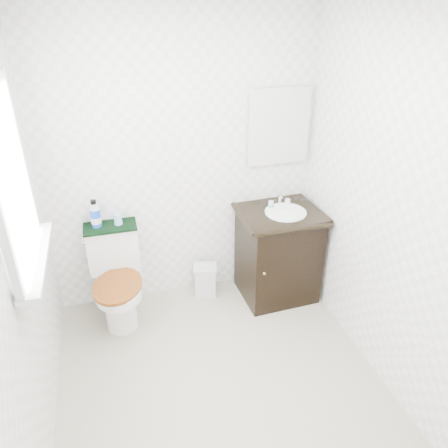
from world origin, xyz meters
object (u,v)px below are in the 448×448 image
toilet (117,281)px  mouthwash_bottle (95,214)px  trash_bin (205,280)px  vanity (278,252)px  cup (118,219)px

toilet → mouthwash_bottle: size_ratio=3.47×
toilet → trash_bin: (0.75, 0.09, -0.19)m
vanity → trash_bin: 0.69m
toilet → cup: size_ratio=9.18×
toilet → trash_bin: bearing=6.9°
trash_bin → cup: (-0.68, 0.04, 0.68)m
vanity → mouthwash_bottle: 1.55m
vanity → cup: bearing=171.3°
trash_bin → mouthwash_bottle: mouthwash_bottle is taller
mouthwash_bottle → trash_bin: bearing=-3.5°
vanity → trash_bin: vanity is taller
vanity → mouthwash_bottle: mouthwash_bottle is taller
toilet → cup: cup is taller
mouthwash_bottle → cup: 0.18m
vanity → mouthwash_bottle: size_ratio=4.13×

